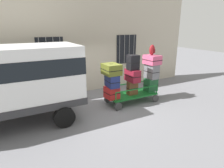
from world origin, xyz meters
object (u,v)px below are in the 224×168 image
object	(u,v)px
suitcase_left_bottom	(112,92)
suitcase_midleft_bottom	(132,88)
suitcase_midleft_top	(133,62)
backpack	(152,50)
suitcase_midleft_middle	(132,75)
suitcase_center_bottom	(151,85)
suitcase_left_top	(111,69)
suitcase_left_middle	(112,81)
suitcase_center_middle	(152,71)
van	(8,78)
luggage_cart	(132,95)
suitcase_center_top	(152,60)

from	to	relation	value
suitcase_left_bottom	suitcase_midleft_bottom	world-z (taller)	suitcase_midleft_bottom
suitcase_midleft_top	backpack	xyz separation A→B (m)	(0.98, 0.02, 0.45)
suitcase_midleft_middle	suitcase_center_bottom	size ratio (longest dim) A/B	1.22
suitcase_left_top	suitcase_left_middle	bearing A→B (deg)	-90.00
suitcase_left_bottom	suitcase_left_top	size ratio (longest dim) A/B	0.77
suitcase_center_bottom	suitcase_center_middle	size ratio (longest dim) A/B	0.93
suitcase_left_bottom	suitcase_center_bottom	size ratio (longest dim) A/B	0.98
van	suitcase_midleft_bottom	xyz separation A→B (m)	(4.61, -0.27, -0.95)
suitcase_left_middle	van	bearing A→B (deg)	175.92
suitcase_left_middle	suitcase_midleft_middle	xyz separation A→B (m)	(0.99, 0.01, 0.10)
suitcase_midleft_middle	suitcase_midleft_top	xyz separation A→B (m)	(0.00, -0.01, 0.56)
suitcase_center_bottom	suitcase_midleft_middle	bearing A→B (deg)	178.07
suitcase_midleft_top	backpack	distance (m)	1.08
luggage_cart	suitcase_center_bottom	xyz separation A→B (m)	(0.99, -0.03, 0.36)
suitcase_left_middle	suitcase_midleft_bottom	bearing A→B (deg)	-0.40
suitcase_center_bottom	suitcase_center_middle	xyz separation A→B (m)	(0.00, -0.00, 0.62)
van	suitcase_midleft_middle	size ratio (longest dim) A/B	6.27
suitcase_midleft_bottom	suitcase_midleft_middle	world-z (taller)	suitcase_midleft_middle
suitcase_left_middle	suitcase_center_bottom	xyz separation A→B (m)	(1.98, -0.02, -0.44)
suitcase_left_top	suitcase_midleft_bottom	size ratio (longest dim) A/B	1.30
suitcase_midleft_middle	suitcase_center_middle	distance (m)	0.99
suitcase_center_bottom	backpack	bearing A→B (deg)	97.30
suitcase_midleft_middle	suitcase_midleft_top	size ratio (longest dim) A/B	1.18
suitcase_midleft_middle	van	bearing A→B (deg)	176.92
suitcase_center_middle	backpack	distance (m)	0.94
suitcase_midleft_bottom	suitcase_midleft_middle	bearing A→B (deg)	90.00
luggage_cart	suitcase_midleft_middle	distance (m)	0.90
suitcase_left_bottom	suitcase_center_top	bearing A→B (deg)	-0.98
van	suitcase_left_top	size ratio (longest dim) A/B	5.96
suitcase_left_top	suitcase_midleft_middle	distance (m)	1.05
suitcase_left_top	suitcase_center_top	xyz separation A→B (m)	(1.98, -0.07, 0.23)
backpack	suitcase_midleft_bottom	bearing A→B (deg)	-178.66
suitcase_center_middle	backpack	xyz separation A→B (m)	(-0.00, 0.04, 0.94)
suitcase_left_bottom	suitcase_midleft_top	bearing A→B (deg)	-0.84
suitcase_left_middle	suitcase_center_bottom	distance (m)	2.03
luggage_cart	suitcase_left_middle	size ratio (longest dim) A/B	3.11
van	backpack	size ratio (longest dim) A/B	10.33
suitcase_left_bottom	suitcase_midleft_bottom	xyz separation A→B (m)	(0.99, -0.02, 0.05)
suitcase_midleft_bottom	suitcase_left_middle	bearing A→B (deg)	179.60
suitcase_center_bottom	backpack	distance (m)	1.56
suitcase_left_bottom	suitcase_center_bottom	distance (m)	1.98
van	suitcase_center_top	distance (m)	5.61
luggage_cart	suitcase_center_middle	size ratio (longest dim) A/B	3.43
suitcase_midleft_bottom	suitcase_midleft_middle	xyz separation A→B (m)	(0.00, 0.02, 0.55)
van	luggage_cart	size ratio (longest dim) A/B	2.06
luggage_cart	suitcase_midleft_middle	bearing A→B (deg)	90.00
suitcase_left_top	suitcase_midleft_bottom	bearing A→B (deg)	-3.20
van	suitcase_left_bottom	distance (m)	3.77
luggage_cart	backpack	bearing A→B (deg)	0.41
van	suitcase_midleft_middle	xyz separation A→B (m)	(4.61, -0.25, -0.41)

